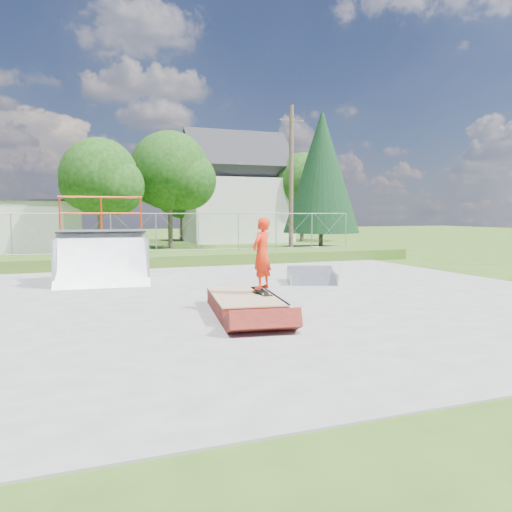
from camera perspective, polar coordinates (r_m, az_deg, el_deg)
The scene contains 16 objects.
ground at distance 13.31m, azimuth -3.87°, elevation -5.06°, with size 120.00×120.00×0.00m, color #335718.
concrete_pad at distance 13.31m, azimuth -3.87°, elevation -4.98°, with size 20.00×16.00×0.04m, color gray.
grass_berm at distance 22.47m, azimuth -10.90°, elevation -0.40°, with size 24.00×3.00×0.50m, color #335718.
grind_box at distance 11.53m, azimuth -1.40°, elevation -5.53°, with size 1.83×3.08×0.43m.
quarter_pipe at distance 16.82m, azimuth -17.25°, elevation 1.75°, with size 2.87×2.43×2.87m, color #9FA2A7, non-canonical shape.
flat_bank_ramp at distance 16.42m, azimuth 6.38°, elevation -2.34°, with size 1.53×1.63×0.47m, color #9FA2A7, non-canonical shape.
skateboard at distance 11.65m, azimuth 0.65°, elevation -4.13°, with size 0.22×0.80×0.02m, color black.
skater at distance 11.55m, azimuth 0.66°, elevation -0.07°, with size 0.60×0.40×1.66m, color red.
chain_link_fence at distance 23.38m, azimuth -11.36°, elevation 2.62°, with size 20.00×0.06×1.80m, color #989CA0, non-canonical shape.
gable_house at distance 40.64m, azimuth -2.34°, elevation 7.10°, with size 8.40×6.08×8.94m.
utility_pole at distance 27.07m, azimuth 4.04°, elevation 8.52°, with size 0.24×0.24×8.00m, color #4F3D32.
tree_left_near at distance 30.51m, azimuth -17.00°, elevation 8.36°, with size 4.76×4.48×6.65m.
tree_center at distance 33.12m, azimuth -9.30°, elevation 9.28°, with size 5.44×5.12×7.60m.
tree_right_far at distance 40.67m, azimuth 5.77°, elevation 8.08°, with size 5.10×4.80×7.12m.
tree_back_mid at distance 41.42m, azimuth -8.17°, elevation 6.73°, with size 4.08×3.84×5.70m.
conifer_tree at distance 33.61m, azimuth 7.51°, elevation 9.58°, with size 5.04×5.04×9.10m.
Camera 1 is at (-3.78, -12.55, 2.31)m, focal length 35.00 mm.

